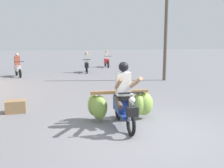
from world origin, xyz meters
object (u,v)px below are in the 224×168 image
object	(u,v)px
motorbike_distant_ahead_left	(18,67)
motorbike_distant_ahead_right	(86,64)
motorbike_distant_far_ahead	(107,60)
utility_pole	(166,27)
motorbike_main_loaded	(124,103)
produce_crate	(16,106)

from	to	relation	value
motorbike_distant_ahead_left	motorbike_distant_ahead_right	world-z (taller)	same
motorbike_distant_far_ahead	utility_pole	size ratio (longest dim) A/B	0.29
motorbike_distant_far_ahead	motorbike_main_loaded	bearing A→B (deg)	-103.83
motorbike_distant_ahead_right	utility_pole	xyz separation A→B (m)	(3.36, -4.62, 2.23)
produce_crate	motorbike_main_loaded	bearing A→B (deg)	-32.60
motorbike_distant_far_ahead	motorbike_distant_ahead_right	bearing A→B (deg)	-125.86
motorbike_main_loaded	produce_crate	size ratio (longest dim) A/B	3.25
motorbike_distant_ahead_left	utility_pole	xyz separation A→B (m)	(7.67, -3.80, 2.23)
motorbike_main_loaded	motorbike_distant_ahead_right	size ratio (longest dim) A/B	1.13
motorbike_distant_ahead_left	motorbike_distant_far_ahead	bearing A→B (deg)	31.14
motorbike_main_loaded	produce_crate	world-z (taller)	motorbike_main_loaded
produce_crate	utility_pole	world-z (taller)	utility_pole
utility_pole	motorbike_main_loaded	bearing A→B (deg)	-126.07
produce_crate	motorbike_distant_ahead_left	bearing A→B (deg)	92.98
motorbike_distant_ahead_left	motorbike_distant_far_ahead	world-z (taller)	same
motorbike_distant_ahead_left	motorbike_distant_ahead_right	distance (m)	4.39
motorbike_distant_ahead_left	produce_crate	bearing A→B (deg)	-87.02
motorbike_main_loaded	motorbike_distant_ahead_right	xyz separation A→B (m)	(1.15, 10.80, 0.05)
motorbike_distant_ahead_right	motorbike_main_loaded	bearing A→B (deg)	-96.06
motorbike_distant_ahead_right	utility_pole	world-z (taller)	utility_pole
motorbike_distant_ahead_left	produce_crate	world-z (taller)	motorbike_distant_ahead_left
produce_crate	motorbike_distant_ahead_right	bearing A→B (deg)	66.77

